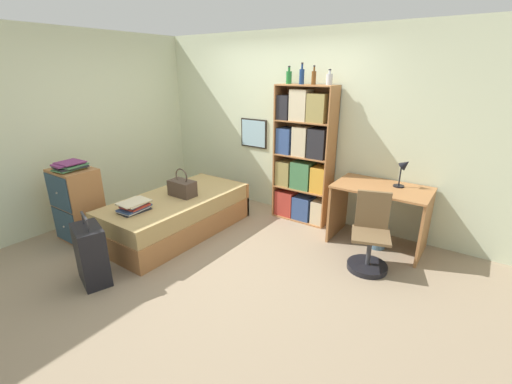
{
  "coord_description": "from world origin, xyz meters",
  "views": [
    {
      "loc": [
        2.51,
        -2.84,
        2.09
      ],
      "look_at": [
        0.4,
        0.2,
        0.75
      ],
      "focal_mm": 24.0,
      "sensor_mm": 36.0,
      "label": 1
    }
  ],
  "objects_px": {
    "desk": "(380,206)",
    "desk_lamp": "(404,168)",
    "bottle_clear": "(314,77)",
    "handbag": "(182,188)",
    "bottle_blue": "(329,79)",
    "book_stack_on_bed": "(134,206)",
    "suitcase": "(91,255)",
    "dresser": "(78,205)",
    "waste_bin": "(378,238)",
    "bottle_brown": "(302,76)",
    "bookcase": "(303,158)",
    "desk_chair": "(369,245)",
    "magazine_pile_on_dresser": "(70,166)",
    "bottle_green": "(289,77)",
    "bed": "(178,214)"
  },
  "relations": [
    {
      "from": "book_stack_on_bed",
      "to": "waste_bin",
      "type": "distance_m",
      "value": 2.97
    },
    {
      "from": "suitcase",
      "to": "magazine_pile_on_dresser",
      "type": "xyz_separation_m",
      "value": [
        -1.02,
        0.45,
        0.67
      ]
    },
    {
      "from": "book_stack_on_bed",
      "to": "waste_bin",
      "type": "bearing_deg",
      "value": 35.57
    },
    {
      "from": "bookcase",
      "to": "bottle_clear",
      "type": "bearing_deg",
      "value": -4.97
    },
    {
      "from": "dresser",
      "to": "bottle_brown",
      "type": "height_order",
      "value": "bottle_brown"
    },
    {
      "from": "bottle_green",
      "to": "bottle_clear",
      "type": "height_order",
      "value": "bottle_clear"
    },
    {
      "from": "bookcase",
      "to": "desk_chair",
      "type": "bearing_deg",
      "value": -31.14
    },
    {
      "from": "dresser",
      "to": "handbag",
      "type": "bearing_deg",
      "value": 44.92
    },
    {
      "from": "book_stack_on_bed",
      "to": "magazine_pile_on_dresser",
      "type": "height_order",
      "value": "magazine_pile_on_dresser"
    },
    {
      "from": "bottle_clear",
      "to": "desk_lamp",
      "type": "relative_size",
      "value": 0.66
    },
    {
      "from": "suitcase",
      "to": "desk_chair",
      "type": "relative_size",
      "value": 0.88
    },
    {
      "from": "waste_bin",
      "to": "bottle_blue",
      "type": "bearing_deg",
      "value": 163.72
    },
    {
      "from": "dresser",
      "to": "bottle_clear",
      "type": "xyz_separation_m",
      "value": [
        2.14,
        2.16,
        1.52
      ]
    },
    {
      "from": "handbag",
      "to": "bottle_blue",
      "type": "bearing_deg",
      "value": 42.19
    },
    {
      "from": "dresser",
      "to": "desk_lamp",
      "type": "relative_size",
      "value": 2.62
    },
    {
      "from": "bed",
      "to": "desk",
      "type": "distance_m",
      "value": 2.6
    },
    {
      "from": "bottle_brown",
      "to": "bottle_clear",
      "type": "distance_m",
      "value": 0.17
    },
    {
      "from": "suitcase",
      "to": "bed",
      "type": "bearing_deg",
      "value": 96.65
    },
    {
      "from": "dresser",
      "to": "waste_bin",
      "type": "height_order",
      "value": "dresser"
    },
    {
      "from": "suitcase",
      "to": "bottle_green",
      "type": "bearing_deg",
      "value": 74.99
    },
    {
      "from": "desk",
      "to": "book_stack_on_bed",
      "type": "bearing_deg",
      "value": -142.94
    },
    {
      "from": "bottle_green",
      "to": "book_stack_on_bed",
      "type": "bearing_deg",
      "value": -114.73
    },
    {
      "from": "handbag",
      "to": "bottle_blue",
      "type": "relative_size",
      "value": 1.97
    },
    {
      "from": "book_stack_on_bed",
      "to": "magazine_pile_on_dresser",
      "type": "distance_m",
      "value": 0.96
    },
    {
      "from": "bottle_green",
      "to": "bottle_brown",
      "type": "distance_m",
      "value": 0.22
    },
    {
      "from": "bottle_clear",
      "to": "desk",
      "type": "xyz_separation_m",
      "value": [
        1.05,
        -0.15,
        -1.46
      ]
    },
    {
      "from": "bottle_blue",
      "to": "waste_bin",
      "type": "bearing_deg",
      "value": -16.28
    },
    {
      "from": "book_stack_on_bed",
      "to": "suitcase",
      "type": "relative_size",
      "value": 0.51
    },
    {
      "from": "suitcase",
      "to": "magazine_pile_on_dresser",
      "type": "bearing_deg",
      "value": 156.21
    },
    {
      "from": "bookcase",
      "to": "desk_chair",
      "type": "xyz_separation_m",
      "value": [
        1.24,
        -0.75,
        -0.64
      ]
    },
    {
      "from": "bottle_brown",
      "to": "desk_lamp",
      "type": "xyz_separation_m",
      "value": [
        1.4,
        -0.04,
        -1.0
      ]
    },
    {
      "from": "bed",
      "to": "book_stack_on_bed",
      "type": "bearing_deg",
      "value": -93.73
    },
    {
      "from": "handbag",
      "to": "bottle_blue",
      "type": "distance_m",
      "value": 2.33
    },
    {
      "from": "handbag",
      "to": "desk_lamp",
      "type": "distance_m",
      "value": 2.75
    },
    {
      "from": "desk_lamp",
      "to": "bed",
      "type": "bearing_deg",
      "value": -153.03
    },
    {
      "from": "handbag",
      "to": "waste_bin",
      "type": "bearing_deg",
      "value": 23.84
    },
    {
      "from": "bookcase",
      "to": "desk_chair",
      "type": "height_order",
      "value": "bookcase"
    },
    {
      "from": "desk",
      "to": "desk_lamp",
      "type": "distance_m",
      "value": 0.52
    },
    {
      "from": "suitcase",
      "to": "waste_bin",
      "type": "distance_m",
      "value": 3.26
    },
    {
      "from": "handbag",
      "to": "desk_chair",
      "type": "height_order",
      "value": "handbag"
    },
    {
      "from": "dresser",
      "to": "bottle_green",
      "type": "xyz_separation_m",
      "value": [
        1.75,
        2.21,
        1.52
      ]
    },
    {
      "from": "bottle_clear",
      "to": "desk",
      "type": "relative_size",
      "value": 0.21
    },
    {
      "from": "bookcase",
      "to": "bed",
      "type": "bearing_deg",
      "value": -131.25
    },
    {
      "from": "handbag",
      "to": "bottle_clear",
      "type": "relative_size",
      "value": 1.6
    },
    {
      "from": "handbag",
      "to": "suitcase",
      "type": "xyz_separation_m",
      "value": [
        0.11,
        -1.39,
        -0.3
      ]
    },
    {
      "from": "suitcase",
      "to": "desk_chair",
      "type": "height_order",
      "value": "desk_chair"
    },
    {
      "from": "handbag",
      "to": "desk",
      "type": "bearing_deg",
      "value": 25.59
    },
    {
      "from": "bottle_brown",
      "to": "waste_bin",
      "type": "xyz_separation_m",
      "value": [
        1.26,
        -0.22,
        -1.87
      ]
    },
    {
      "from": "dresser",
      "to": "desk_chair",
      "type": "distance_m",
      "value": 3.57
    },
    {
      "from": "book_stack_on_bed",
      "to": "suitcase",
      "type": "xyz_separation_m",
      "value": [
        0.19,
        -0.7,
        -0.26
      ]
    }
  ]
}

